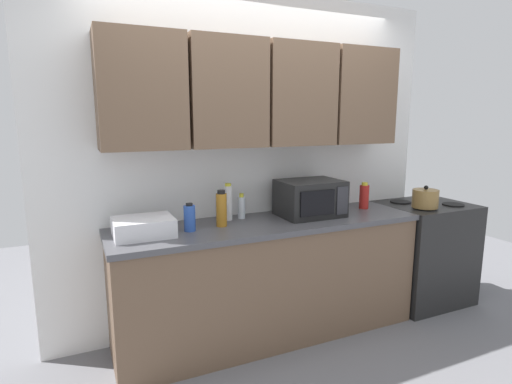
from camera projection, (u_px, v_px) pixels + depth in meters
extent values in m
cube|color=white|center=(251.00, 163.00, 3.25)|extent=(3.21, 0.06, 2.60)
cube|color=brown|center=(141.00, 92.00, 2.64)|extent=(0.55, 0.33, 0.75)
cube|color=brown|center=(224.00, 94.00, 2.87)|extent=(0.55, 0.33, 0.75)
cube|color=brown|center=(296.00, 95.00, 3.11)|extent=(0.55, 0.33, 0.75)
cube|color=brown|center=(357.00, 97.00, 3.34)|extent=(0.55, 0.33, 0.75)
cube|color=brown|center=(269.00, 281.00, 3.11)|extent=(2.31, 0.60, 0.86)
cube|color=#4C4C51|center=(269.00, 224.00, 3.03)|extent=(2.34, 0.63, 0.04)
cube|color=black|center=(423.00, 252.00, 3.72)|extent=(0.76, 0.64, 0.90)
cylinder|color=black|center=(425.00, 208.00, 3.44)|extent=(0.18, 0.18, 0.01)
cylinder|color=black|center=(453.00, 205.00, 3.58)|extent=(0.18, 0.18, 0.01)
cylinder|color=black|center=(400.00, 202.00, 3.69)|extent=(0.18, 0.18, 0.01)
cylinder|color=black|center=(428.00, 199.00, 3.83)|extent=(0.18, 0.18, 0.01)
cylinder|color=olive|center=(425.00, 199.00, 3.43)|extent=(0.21, 0.21, 0.15)
sphere|color=black|center=(426.00, 188.00, 3.41)|extent=(0.04, 0.04, 0.04)
cube|color=black|center=(310.00, 198.00, 3.18)|extent=(0.48, 0.36, 0.28)
cube|color=black|center=(318.00, 203.00, 3.00)|extent=(0.29, 0.01, 0.18)
cube|color=#2D2D33|center=(342.00, 201.00, 3.09)|extent=(0.10, 0.01, 0.21)
cube|color=silver|center=(143.00, 227.00, 2.65)|extent=(0.38, 0.30, 0.12)
cylinder|color=#AD701E|center=(221.00, 210.00, 2.87)|extent=(0.08, 0.08, 0.23)
cylinder|color=black|center=(221.00, 192.00, 2.85)|extent=(0.06, 0.06, 0.03)
cylinder|color=silver|center=(242.00, 208.00, 3.10)|extent=(0.06, 0.06, 0.17)
cylinder|color=yellow|center=(241.00, 195.00, 3.09)|extent=(0.03, 0.03, 0.03)
cylinder|color=red|center=(364.00, 197.00, 3.44)|extent=(0.08, 0.08, 0.20)
cylinder|color=yellow|center=(365.00, 184.00, 3.42)|extent=(0.05, 0.05, 0.03)
cylinder|color=white|center=(228.00, 203.00, 3.05)|extent=(0.06, 0.06, 0.26)
cylinder|color=yellow|center=(228.00, 185.00, 3.02)|extent=(0.05, 0.05, 0.02)
cylinder|color=#2D56B7|center=(190.00, 218.00, 2.76)|extent=(0.08, 0.08, 0.18)
cylinder|color=black|center=(189.00, 204.00, 2.74)|extent=(0.05, 0.05, 0.02)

